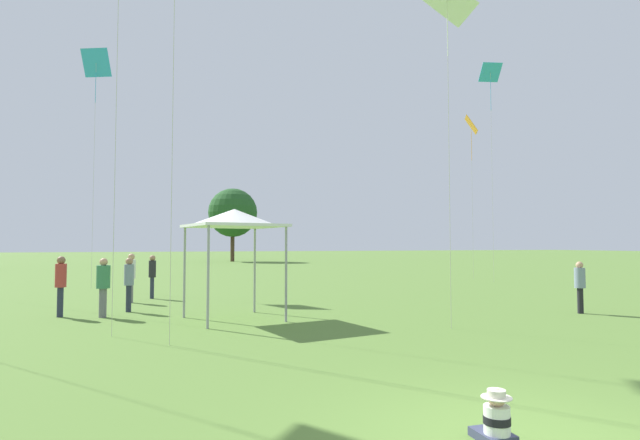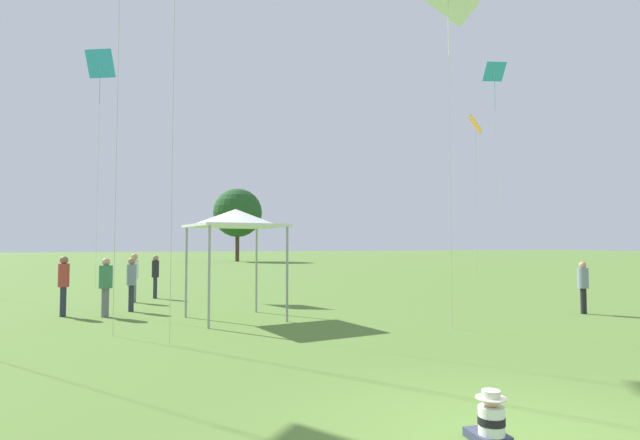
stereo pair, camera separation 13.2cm
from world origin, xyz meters
name	(u,v)px [view 1 (the left image)]	position (x,y,z in m)	size (l,w,h in m)	color
seated_toddler	(496,419)	(-0.22, 0.18, 0.25)	(0.38, 0.48, 0.59)	#383D56
person_standing_0	(61,280)	(-6.25, 12.47, 1.12)	(0.37, 0.37, 1.83)	#282D42
person_standing_1	(131,273)	(-4.31, 15.72, 1.13)	(0.40, 0.40, 1.85)	slate
person_standing_2	(103,282)	(-5.03, 11.95, 1.05)	(0.46, 0.46, 1.78)	slate
person_standing_3	(580,282)	(9.23, 7.75, 0.99)	(0.46, 0.46, 1.65)	black
person_standing_4	(152,272)	(-3.53, 16.93, 1.08)	(0.40, 0.40, 1.75)	#282D42
person_standing_7	(129,279)	(-4.33, 12.99, 1.07)	(0.43, 0.43, 1.76)	#282D42
canopy_tent	(234,219)	(-1.40, 10.18, 2.94)	(2.96, 2.96, 3.24)	white
kite_2	(471,128)	(16.04, 22.26, 9.73)	(1.27, 1.45, 10.48)	orange
kite_3	(490,78)	(15.22, 19.30, 11.98)	(1.35, 1.07, 12.77)	#339EDB
kite_6	(96,67)	(-6.25, 22.53, 11.12)	(1.50, 1.10, 11.97)	#339EDB
kite_8	(447,4)	(3.67, 6.69, 8.66)	(1.52, 1.71, 9.22)	white
distant_tree_0	(233,213)	(7.03, 59.26, 6.22)	(6.23, 6.23, 9.36)	#473323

